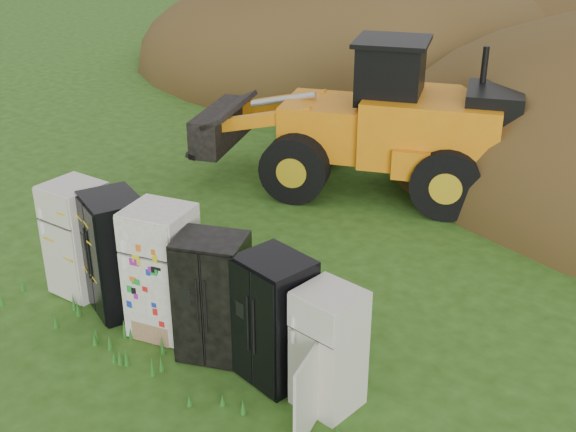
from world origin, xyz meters
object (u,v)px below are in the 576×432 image
at_px(fridge_leftmost, 79,238).
at_px(fridge_open_door, 329,349).
at_px(wheel_loader, 350,115).
at_px(fridge_black_side, 117,254).
at_px(fridge_dark_mid, 213,297).
at_px(fridge_sticker, 162,271).
at_px(fridge_black_right, 275,319).

height_order(fridge_leftmost, fridge_open_door, fridge_leftmost).
relative_size(fridge_open_door, wheel_loader, 0.24).
height_order(fridge_leftmost, wheel_loader, wheel_loader).
relative_size(fridge_black_side, fridge_dark_mid, 1.05).
height_order(fridge_sticker, fridge_dark_mid, fridge_sticker).
bearing_deg(fridge_black_side, fridge_sticker, 21.96).
bearing_deg(wheel_loader, fridge_open_door, -80.64).
distance_m(fridge_sticker, fridge_dark_mid, 0.96).
distance_m(fridge_sticker, fridge_open_door, 2.81).
bearing_deg(fridge_sticker, fridge_open_door, -13.10).
height_order(fridge_black_side, fridge_sticker, fridge_sticker).
bearing_deg(fridge_black_right, fridge_open_door, 8.36).
bearing_deg(fridge_black_side, fridge_leftmost, -158.48).
bearing_deg(fridge_leftmost, fridge_black_side, -2.75).
bearing_deg(fridge_dark_mid, fridge_black_right, -17.36).
height_order(fridge_dark_mid, fridge_black_right, fridge_dark_mid).
height_order(fridge_black_side, fridge_open_door, fridge_black_side).
relative_size(fridge_leftmost, fridge_open_door, 1.13).
relative_size(fridge_black_side, wheel_loader, 0.28).
distance_m(fridge_black_side, fridge_open_door, 3.77).
bearing_deg(fridge_black_right, wheel_loader, 125.66).
xyz_separation_m(fridge_leftmost, fridge_open_door, (4.67, -0.01, -0.11)).
bearing_deg(fridge_sticker, fridge_leftmost, 165.59).
height_order(fridge_black_side, fridge_dark_mid, fridge_black_side).
bearing_deg(fridge_dark_mid, fridge_sticker, 157.91).
bearing_deg(fridge_leftmost, fridge_sticker, -2.52).
bearing_deg(fridge_leftmost, fridge_open_door, -1.73).
bearing_deg(fridge_black_side, fridge_black_right, 23.72).
distance_m(fridge_leftmost, fridge_dark_mid, 2.82).
distance_m(fridge_leftmost, wheel_loader, 6.30).
height_order(fridge_sticker, wheel_loader, wheel_loader).
xyz_separation_m(fridge_sticker, fridge_dark_mid, (0.95, -0.01, -0.08)).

